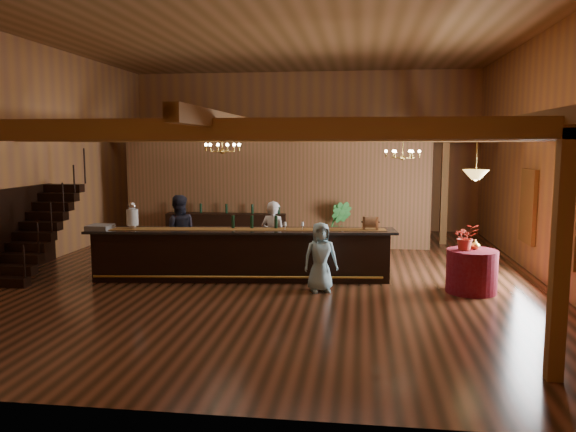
# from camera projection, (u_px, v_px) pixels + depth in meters

# --- Properties ---
(floor) EXTENTS (14.00, 14.00, 0.00)m
(floor) POSITION_uv_depth(u_px,v_px,m) (273.00, 273.00, 13.20)
(floor) COLOR brown
(floor) RESTS_ON ground
(ceiling) EXTENTS (14.00, 14.00, 0.00)m
(ceiling) POSITION_uv_depth(u_px,v_px,m) (273.00, 31.00, 12.50)
(ceiling) COLOR brown
(ceiling) RESTS_ON wall_back
(wall_back) EXTENTS (12.00, 0.10, 5.50)m
(wall_back) POSITION_uv_depth(u_px,v_px,m) (304.00, 151.00, 19.73)
(wall_back) COLOR #A66C36
(wall_back) RESTS_ON floor
(wall_front) EXTENTS (12.00, 0.10, 5.50)m
(wall_front) POSITION_uv_depth(u_px,v_px,m) (171.00, 168.00, 5.96)
(wall_front) COLOR #A66C36
(wall_front) RESTS_ON floor
(wall_left) EXTENTS (0.10, 14.00, 5.50)m
(wall_left) POSITION_uv_depth(u_px,v_px,m) (29.00, 155.00, 13.62)
(wall_left) COLOR #A66C36
(wall_left) RESTS_ON floor
(wall_right) EXTENTS (0.10, 14.00, 5.50)m
(wall_right) POSITION_uv_depth(u_px,v_px,m) (548.00, 156.00, 12.08)
(wall_right) COLOR #A66C36
(wall_right) RESTS_ON floor
(beam_grid) EXTENTS (11.90, 13.90, 0.39)m
(beam_grid) POSITION_uv_depth(u_px,v_px,m) (276.00, 134.00, 13.28)
(beam_grid) COLOR brown
(beam_grid) RESTS_ON wall_left
(support_posts) EXTENTS (9.20, 10.20, 3.20)m
(support_posts) POSITION_uv_depth(u_px,v_px,m) (270.00, 208.00, 12.50)
(support_posts) COLOR brown
(support_posts) RESTS_ON floor
(partition_wall) EXTENTS (9.00, 0.18, 3.10)m
(partition_wall) POSITION_uv_depth(u_px,v_px,m) (275.00, 194.00, 16.51)
(partition_wall) COLOR brown
(partition_wall) RESTS_ON floor
(window_right_front) EXTENTS (0.12, 1.05, 1.75)m
(window_right_front) POSITION_uv_depth(u_px,v_px,m) (569.00, 221.00, 10.66)
(window_right_front) COLOR white
(window_right_front) RESTS_ON wall_right
(window_right_back) EXTENTS (0.12, 1.05, 1.75)m
(window_right_back) POSITION_uv_depth(u_px,v_px,m) (529.00, 206.00, 13.22)
(window_right_back) COLOR white
(window_right_back) RESTS_ON wall_right
(staircase) EXTENTS (1.00, 2.80, 2.00)m
(staircase) POSITION_uv_depth(u_px,v_px,m) (37.00, 231.00, 13.04)
(staircase) COLOR black
(staircase) RESTS_ON floor
(backroom_boxes) EXTENTS (4.10, 0.60, 1.10)m
(backroom_boxes) POSITION_uv_depth(u_px,v_px,m) (290.00, 219.00, 18.58)
(backroom_boxes) COLOR black
(backroom_boxes) RESTS_ON floor
(tasting_bar) EXTENTS (6.85, 1.59, 1.15)m
(tasting_bar) POSITION_uv_depth(u_px,v_px,m) (241.00, 254.00, 12.45)
(tasting_bar) COLOR black
(tasting_bar) RESTS_ON floor
(beverage_dispenser) EXTENTS (0.26, 0.26, 0.60)m
(beverage_dispenser) POSITION_uv_depth(u_px,v_px,m) (132.00, 216.00, 12.44)
(beverage_dispenser) COLOR silver
(beverage_dispenser) RESTS_ON tasting_bar
(glass_rack_tray) EXTENTS (0.50, 0.50, 0.10)m
(glass_rack_tray) POSITION_uv_depth(u_px,v_px,m) (100.00, 227.00, 12.38)
(glass_rack_tray) COLOR gray
(glass_rack_tray) RESTS_ON tasting_bar
(raffle_drum) EXTENTS (0.34, 0.24, 0.30)m
(raffle_drum) POSITION_uv_depth(u_px,v_px,m) (370.00, 222.00, 12.25)
(raffle_drum) COLOR #925F3A
(raffle_drum) RESTS_ON tasting_bar
(bar_bottle_0) EXTENTS (0.07, 0.07, 0.30)m
(bar_bottle_0) POSITION_uv_depth(u_px,v_px,m) (233.00, 222.00, 12.49)
(bar_bottle_0) COLOR black
(bar_bottle_0) RESTS_ON tasting_bar
(bar_bottle_1) EXTENTS (0.07, 0.07, 0.30)m
(bar_bottle_1) POSITION_uv_depth(u_px,v_px,m) (252.00, 222.00, 12.49)
(bar_bottle_1) COLOR black
(bar_bottle_1) RESTS_ON tasting_bar
(bar_bottle_2) EXTENTS (0.07, 0.07, 0.30)m
(bar_bottle_2) POSITION_uv_depth(u_px,v_px,m) (276.00, 222.00, 12.48)
(bar_bottle_2) COLOR black
(bar_bottle_2) RESTS_ON tasting_bar
(backbar_shelf) EXTENTS (3.53, 0.75, 0.99)m
(backbar_shelf) POSITION_uv_depth(u_px,v_px,m) (227.00, 230.00, 16.56)
(backbar_shelf) COLOR black
(backbar_shelf) RESTS_ON floor
(round_table) EXTENTS (1.01, 1.01, 0.88)m
(round_table) POSITION_uv_depth(u_px,v_px,m) (472.00, 271.00, 11.40)
(round_table) COLOR maroon
(round_table) RESTS_ON floor
(chandelier_left) EXTENTS (0.80, 0.80, 0.42)m
(chandelier_left) POSITION_uv_depth(u_px,v_px,m) (222.00, 147.00, 12.53)
(chandelier_left) COLOR gold
(chandelier_left) RESTS_ON beam_grid
(chandelier_right) EXTENTS (0.80, 0.80, 0.57)m
(chandelier_right) POSITION_uv_depth(u_px,v_px,m) (403.00, 154.00, 12.99)
(chandelier_right) COLOR gold
(chandelier_right) RESTS_ON beam_grid
(pendant_lamp) EXTENTS (0.52, 0.52, 0.90)m
(pendant_lamp) POSITION_uv_depth(u_px,v_px,m) (476.00, 175.00, 11.15)
(pendant_lamp) COLOR gold
(pendant_lamp) RESTS_ON beam_grid
(bartender) EXTENTS (0.72, 0.58, 1.71)m
(bartender) POSITION_uv_depth(u_px,v_px,m) (273.00, 237.00, 13.01)
(bartender) COLOR silver
(bartender) RESTS_ON floor
(staff_second) EXTENTS (1.04, 0.91, 1.81)m
(staff_second) POSITION_uv_depth(u_px,v_px,m) (178.00, 233.00, 13.42)
(staff_second) COLOR #20202D
(staff_second) RESTS_ON floor
(guest) EXTENTS (0.81, 0.65, 1.43)m
(guest) POSITION_uv_depth(u_px,v_px,m) (321.00, 257.00, 11.44)
(guest) COLOR #90C1CE
(guest) RESTS_ON floor
(floor_plant) EXTENTS (0.81, 0.67, 1.39)m
(floor_plant) POSITION_uv_depth(u_px,v_px,m) (338.00, 225.00, 16.12)
(floor_plant) COLOR #2A782E
(floor_plant) RESTS_ON floor
(table_flowers) EXTENTS (0.55, 0.49, 0.54)m
(table_flowers) POSITION_uv_depth(u_px,v_px,m) (466.00, 237.00, 11.31)
(table_flowers) COLOR red
(table_flowers) RESTS_ON round_table
(table_vase) EXTENTS (0.16, 0.16, 0.31)m
(table_vase) POSITION_uv_depth(u_px,v_px,m) (475.00, 242.00, 11.43)
(table_vase) COLOR gold
(table_vase) RESTS_ON round_table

